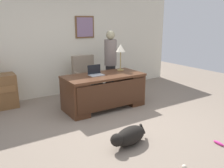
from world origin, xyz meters
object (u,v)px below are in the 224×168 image
at_px(armchair, 86,79).
at_px(desk_lamp, 121,50).
at_px(dog_toy_ball, 184,167).
at_px(laptop, 95,73).
at_px(dog_lying, 129,136).
at_px(desk, 104,90).
at_px(person_standing, 111,63).
at_px(dog_toy_bone, 219,143).

xyz_separation_m(armchair, desk_lamp, (0.56, -0.78, 0.80)).
xyz_separation_m(armchair, dog_toy_ball, (-0.34, -3.62, -0.45)).
bearing_deg(desk_lamp, laptop, -170.56).
height_order(armchair, dog_lying, armchair).
distance_m(laptop, dog_toy_ball, 2.83).
bearing_deg(dog_lying, laptop, 77.98).
relative_size(desk, armchair, 1.68).
xyz_separation_m(dog_lying, desk_lamp, (1.15, 1.91, 1.13)).
distance_m(desk, laptop, 0.46).
bearing_deg(desk, laptop, 149.54).
xyz_separation_m(person_standing, desk_lamp, (-0.04, -0.52, 0.39)).
bearing_deg(desk, person_standing, 49.47).
xyz_separation_m(dog_lying, dog_toy_ball, (0.24, -0.93, -0.12)).
relative_size(desk_lamp, dog_toy_ball, 8.95).
height_order(laptop, dog_toy_bone, laptop).
bearing_deg(desk_lamp, desk, -159.09).
distance_m(armchair, dog_toy_ball, 3.66).
distance_m(armchair, dog_lying, 2.77).
relative_size(laptop, desk_lamp, 0.50).
bearing_deg(armchair, dog_lying, -102.35).
bearing_deg(laptop, desk_lamp, 9.44).
height_order(desk, person_standing, person_standing).
bearing_deg(dog_lying, desk, 71.88).
bearing_deg(dog_toy_ball, armchair, 84.57).
bearing_deg(person_standing, dog_toy_bone, -88.96).
bearing_deg(desk_lamp, person_standing, 85.67).
relative_size(armchair, dog_toy_bone, 5.39).
bearing_deg(desk_lamp, dog_lying, -121.01).
xyz_separation_m(armchair, laptop, (-0.21, -0.90, 0.35)).
bearing_deg(dog_toy_ball, desk, 83.32).
height_order(armchair, laptop, armchair).
height_order(dog_lying, desk_lamp, desk_lamp).
bearing_deg(dog_toy_bone, dog_toy_ball, -171.39).
bearing_deg(dog_toy_bone, desk, 105.76).
height_order(person_standing, dog_toy_bone, person_standing).
bearing_deg(person_standing, dog_lying, -116.07).
bearing_deg(laptop, dog_lying, -102.02).
bearing_deg(person_standing, laptop, -141.42).
xyz_separation_m(desk_lamp, dog_toy_ball, (-0.90, -2.84, -1.25)).
xyz_separation_m(person_standing, dog_lying, (-1.19, -2.42, -0.73)).
bearing_deg(dog_toy_bone, desk_lamp, 92.07).
distance_m(desk, dog_toy_ball, 2.66).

